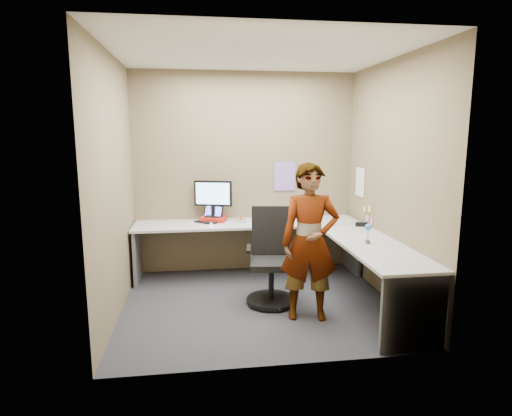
{
  "coord_description": "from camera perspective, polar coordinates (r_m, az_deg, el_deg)",
  "views": [
    {
      "loc": [
        -0.66,
        -4.5,
        1.9
      ],
      "look_at": [
        0.0,
        0.25,
        1.05
      ],
      "focal_mm": 30.0,
      "sensor_mm": 36.0,
      "label": 1
    }
  ],
  "objects": [
    {
      "name": "sticky_note_c",
      "position": [
        5.53,
        15.11,
        -1.76
      ],
      "size": [
        0.01,
        0.07,
        0.07
      ],
      "primitive_type": "cube",
      "color": "pink",
      "rests_on": "wall_right"
    },
    {
      "name": "calendar_white",
      "position": [
        5.85,
        13.71,
        3.39
      ],
      "size": [
        0.01,
        0.28,
        0.38
      ],
      "primitive_type": "cube",
      "color": "white",
      "rests_on": "wall_right"
    },
    {
      "name": "flower",
      "position": [
        4.7,
        14.73,
        -2.91
      ],
      "size": [
        0.07,
        0.07,
        0.22
      ],
      "color": "brown",
      "rests_on": "desk"
    },
    {
      "name": "ceiling",
      "position": [
        4.61,
        0.42,
        20.04
      ],
      "size": [
        3.0,
        3.0,
        0.0
      ],
      "primitive_type": "plane",
      "rotation": [
        3.14,
        0.0,
        0.0
      ],
      "color": "white",
      "rests_on": "wall_back"
    },
    {
      "name": "trackball_mouse",
      "position": [
        5.63,
        -2.0,
        -1.68
      ],
      "size": [
        0.12,
        0.08,
        0.07
      ],
      "color": "#B7B7BC",
      "rests_on": "desk"
    },
    {
      "name": "office_chair",
      "position": [
        4.85,
        2.03,
        -7.57
      ],
      "size": [
        0.58,
        0.56,
        1.06
      ],
      "rotation": [
        0.0,
        0.0,
        -0.14
      ],
      "color": "black",
      "rests_on": "ground"
    },
    {
      "name": "ground",
      "position": [
        4.93,
        0.37,
        -12.63
      ],
      "size": [
        3.0,
        3.0,
        0.0
      ],
      "primitive_type": "plane",
      "color": "#242529",
      "rests_on": "ground"
    },
    {
      "name": "monitor",
      "position": [
        5.68,
        -5.75,
        1.67
      ],
      "size": [
        0.49,
        0.21,
        0.48
      ],
      "rotation": [
        0.0,
        0.0,
        -0.29
      ],
      "color": "black",
      "rests_on": "paper_ream"
    },
    {
      "name": "desk",
      "position": [
        5.17,
        4.57,
        -4.66
      ],
      "size": [
        2.98,
        2.58,
        0.73
      ],
      "color": "#A6A6A6",
      "rests_on": "ground"
    },
    {
      "name": "stapler",
      "position": [
        5.54,
        13.89,
        -2.14
      ],
      "size": [
        0.16,
        0.08,
        0.05
      ],
      "primitive_type": "cube",
      "rotation": [
        0.0,
        0.0,
        -0.26
      ],
      "color": "black",
      "rests_on": "desk"
    },
    {
      "name": "person",
      "position": [
        4.37,
        7.17,
        -4.56
      ],
      "size": [
        0.64,
        0.47,
        1.61
      ],
      "primitive_type": "imported",
      "rotation": [
        0.0,
        0.0,
        -0.16
      ],
      "color": "#999399",
      "rests_on": "ground"
    },
    {
      "name": "sticky_note_b",
      "position": [
        5.64,
        14.64,
        -1.32
      ],
      "size": [
        0.01,
        0.07,
        0.07
      ],
      "primitive_type": "cube",
      "color": "pink",
      "rests_on": "wall_right"
    },
    {
      "name": "calendar_purple",
      "position": [
        5.94,
        3.86,
        4.24
      ],
      "size": [
        0.3,
        0.01,
        0.4
      ],
      "primitive_type": "cube",
      "color": "#846BB7",
      "rests_on": "wall_back"
    },
    {
      "name": "wall_left",
      "position": [
        4.61,
        -18.42,
        2.68
      ],
      "size": [
        0.0,
        2.7,
        2.7
      ],
      "primitive_type": "plane",
      "rotation": [
        1.57,
        0.0,
        1.57
      ],
      "color": "#726246",
      "rests_on": "ground"
    },
    {
      "name": "wall_back",
      "position": [
        5.86,
        -1.45,
        4.68
      ],
      "size": [
        3.0,
        0.0,
        3.0
      ],
      "primitive_type": "plane",
      "rotation": [
        1.57,
        0.0,
        0.0
      ],
      "color": "#726246",
      "rests_on": "ground"
    },
    {
      "name": "origami",
      "position": [
        5.4,
        -6.0,
        -2.19
      ],
      "size": [
        0.1,
        0.1,
        0.06
      ],
      "primitive_type": "cone",
      "color": "white",
      "rests_on": "desk"
    },
    {
      "name": "wall_right",
      "position": [
        5.02,
        17.63,
        3.29
      ],
      "size": [
        0.0,
        2.7,
        2.7
      ],
      "primitive_type": "plane",
      "rotation": [
        1.57,
        0.0,
        -1.57
      ],
      "color": "#726246",
      "rests_on": "ground"
    },
    {
      "name": "sticky_note_d",
      "position": [
        5.71,
        14.31,
        -0.14
      ],
      "size": [
        0.01,
        0.07,
        0.07
      ],
      "primitive_type": "cube",
      "color": "#F2E059",
      "rests_on": "wall_right"
    },
    {
      "name": "laptop",
      "position": [
        5.7,
        -6.09,
        -1.27
      ],
      "size": [
        0.39,
        0.39,
        0.22
      ],
      "rotation": [
        0.0,
        0.0,
        -0.72
      ],
      "color": "black",
      "rests_on": "desk"
    },
    {
      "name": "sticky_note_a",
      "position": [
        5.57,
        14.9,
        -0.11
      ],
      "size": [
        0.01,
        0.07,
        0.07
      ],
      "primitive_type": "cube",
      "color": "#F2E059",
      "rests_on": "wall_right"
    },
    {
      "name": "paper_ream",
      "position": [
        5.72,
        -5.68,
        -1.47
      ],
      "size": [
        0.37,
        0.31,
        0.06
      ],
      "primitive_type": "cube",
      "rotation": [
        0.0,
        0.0,
        -0.29
      ],
      "color": "red",
      "rests_on": "desk"
    }
  ]
}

